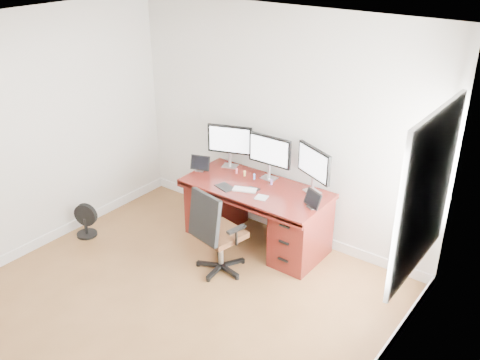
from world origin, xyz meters
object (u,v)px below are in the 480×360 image
Objects in this scene: office_chair at (217,245)px; monitor_center at (270,152)px; desk at (257,212)px; floor_fan at (85,221)px; keyboard at (245,190)px.

office_chair is 1.80× the size of monitor_center.
desk is 0.74m from office_chair.
office_chair is at bearing -89.91° from desk.
office_chair is at bearing -7.90° from floor_fan.
office_chair reaches higher than keyboard.
floor_fan is at bearing -156.57° from office_chair.
keyboard is (-0.05, 0.56, 0.43)m from office_chair.
office_chair is (0.00, -0.74, -0.08)m from desk.
floor_fan is at bearing -142.84° from monitor_center.
keyboard reaches higher than floor_fan.
desk is at bearing 53.44° from keyboard.
desk is 4.03× the size of floor_fan.
keyboard is (-0.05, -0.42, -0.33)m from monitor_center.
floor_fan is at bearing -147.20° from desk.
monitor_center reaches higher than keyboard.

